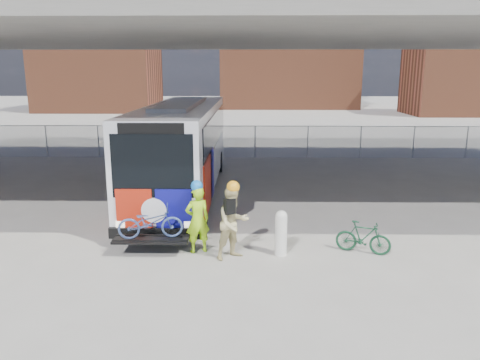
{
  "coord_description": "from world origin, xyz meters",
  "views": [
    {
      "loc": [
        0.58,
        -14.47,
        4.84
      ],
      "look_at": [
        0.35,
        -0.57,
        1.6
      ],
      "focal_mm": 35.0,
      "sensor_mm": 36.0,
      "label": 1
    }
  ],
  "objects_px": {
    "bollard": "(281,231)",
    "cyclist_hivis": "(197,218)",
    "bus": "(183,142)",
    "bike_parked": "(363,237)",
    "cyclist_tan": "(233,222)"
  },
  "relations": [
    {
      "from": "cyclist_hivis",
      "to": "bike_parked",
      "type": "relative_size",
      "value": 1.36
    },
    {
      "from": "bus",
      "to": "bollard",
      "type": "bearing_deg",
      "value": -61.83
    },
    {
      "from": "bollard",
      "to": "cyclist_hivis",
      "type": "distance_m",
      "value": 2.28
    },
    {
      "from": "bike_parked",
      "to": "bollard",
      "type": "bearing_deg",
      "value": 116.11
    },
    {
      "from": "bus",
      "to": "cyclist_tan",
      "type": "relative_size",
      "value": 6.16
    },
    {
      "from": "cyclist_hivis",
      "to": "cyclist_tan",
      "type": "xyz_separation_m",
      "value": [
        0.98,
        -0.41,
        0.02
      ]
    },
    {
      "from": "cyclist_hivis",
      "to": "bollard",
      "type": "bearing_deg",
      "value": 151.85
    },
    {
      "from": "bike_parked",
      "to": "cyclist_tan",
      "type": "bearing_deg",
      "value": 118.34
    },
    {
      "from": "bollard",
      "to": "bus",
      "type": "bearing_deg",
      "value": 118.17
    },
    {
      "from": "bollard",
      "to": "cyclist_tan",
      "type": "relative_size",
      "value": 0.59
    },
    {
      "from": "bollard",
      "to": "bike_parked",
      "type": "bearing_deg",
      "value": 4.48
    },
    {
      "from": "bollard",
      "to": "cyclist_tan",
      "type": "bearing_deg",
      "value": -169.42
    },
    {
      "from": "cyclist_hivis",
      "to": "cyclist_tan",
      "type": "height_order",
      "value": "cyclist_tan"
    },
    {
      "from": "bus",
      "to": "cyclist_hivis",
      "type": "xyz_separation_m",
      "value": [
        1.23,
        -6.33,
        -1.13
      ]
    },
    {
      "from": "bollard",
      "to": "bike_parked",
      "type": "xyz_separation_m",
      "value": [
        2.24,
        0.18,
        -0.22
      ]
    }
  ]
}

